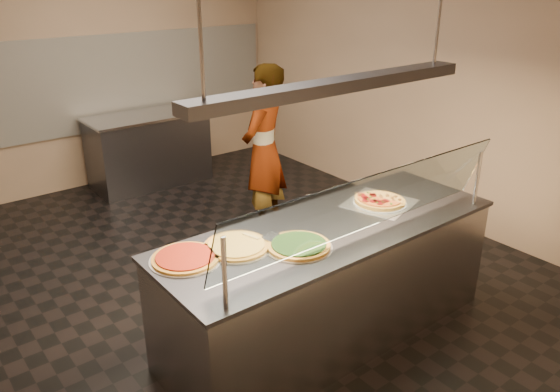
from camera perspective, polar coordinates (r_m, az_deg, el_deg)
ground at (r=5.32m, az=-5.08°, el=-7.50°), size 5.00×6.00×0.02m
wall_back at (r=7.41m, az=-18.69°, el=12.58°), size 5.00×0.02×3.00m
wall_right at (r=6.41m, az=13.94°, el=11.66°), size 0.02×6.00×3.00m
tile_band at (r=7.42m, az=-18.41°, el=11.04°), size 4.90×0.02×1.20m
serving_counter at (r=4.19m, az=5.17°, el=-8.88°), size 2.66×0.94×0.93m
sneeze_guard at (r=3.63m, az=9.26°, el=-0.80°), size 2.42×0.18×0.54m
perforated_tray at (r=4.41m, az=10.30°, el=-0.65°), size 0.60×0.60×0.01m
half_pizza_pepperoni at (r=4.33m, az=9.47°, el=-0.61°), size 0.31×0.44×0.05m
half_pizza_sausage at (r=4.47m, az=11.20°, el=-0.11°), size 0.31×0.44×0.04m
pizza_spinach at (r=3.66m, az=1.94°, el=-5.16°), size 0.46×0.46×0.03m
pizza_cheese at (r=3.67m, az=-4.59°, el=-5.16°), size 0.46×0.46×0.03m
pizza_tomato at (r=3.56m, az=-9.90°, el=-6.39°), size 0.46×0.46×0.03m
pizza_spatula at (r=3.75m, az=-2.21°, el=-4.22°), size 0.22×0.22×0.02m
prep_table at (r=7.38m, az=-13.53°, el=4.79°), size 1.51×0.74×0.93m
worker at (r=5.69m, az=-1.69°, el=4.72°), size 0.78×0.69×1.80m
heat_lamp_housing at (r=3.65m, az=5.99°, el=11.42°), size 2.30×0.18×0.08m
lamp_rod_left at (r=2.98m, az=-8.50°, el=19.37°), size 0.02×0.02×1.01m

